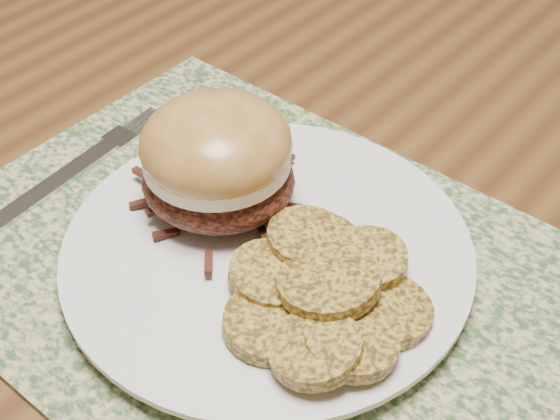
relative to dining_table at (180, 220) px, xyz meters
The scene contains 6 objects.
dining_table is the anchor object (origin of this frame).
placemat 0.18m from the dining_table, 21.89° to the right, with size 0.45×0.33×0.00m, color #37562C.
dinner_plate 0.18m from the dining_table, 19.09° to the right, with size 0.26×0.26×0.02m, color white.
pork_sandwich 0.17m from the dining_table, 23.30° to the right, with size 0.14×0.13×0.08m.
roasted_potatoes 0.24m from the dining_table, 17.73° to the right, with size 0.15×0.15×0.03m.
fork 0.12m from the dining_table, 115.20° to the right, with size 0.03×0.19×0.00m.
Camera 1 is at (0.39, -0.33, 1.14)m, focal length 50.00 mm.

